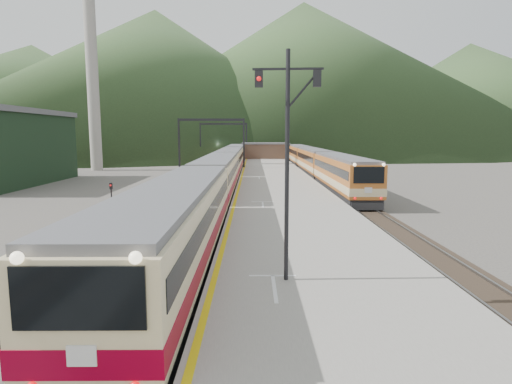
{
  "coord_description": "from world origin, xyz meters",
  "views": [
    {
      "loc": [
        3.15,
        -6.75,
        5.76
      ],
      "look_at": [
        3.33,
        20.97,
        2.0
      ],
      "focal_mm": 30.0,
      "sensor_mm": 36.0,
      "label": 1
    }
  ],
  "objects": [
    {
      "name": "track_main",
      "position": [
        0.0,
        40.0,
        0.07
      ],
      "size": [
        2.6,
        200.0,
        0.23
      ],
      "color": "black",
      "rests_on": "ground"
    },
    {
      "name": "track_far",
      "position": [
        -5.0,
        40.0,
        0.07
      ],
      "size": [
        2.6,
        200.0,
        0.23
      ],
      "color": "black",
      "rests_on": "ground"
    },
    {
      "name": "track_second",
      "position": [
        11.5,
        40.0,
        0.07
      ],
      "size": [
        2.6,
        200.0,
        0.23
      ],
      "color": "black",
      "rests_on": "ground"
    },
    {
      "name": "platform",
      "position": [
        5.6,
        38.0,
        0.5
      ],
      "size": [
        8.0,
        100.0,
        1.0
      ],
      "primitive_type": "cube",
      "color": "gray",
      "rests_on": "ground"
    },
    {
      "name": "gantry_near",
      "position": [
        -2.85,
        55.0,
        5.59
      ],
      "size": [
        9.55,
        0.25,
        8.0
      ],
      "color": "black",
      "rests_on": "ground"
    },
    {
      "name": "gantry_far",
      "position": [
        -2.85,
        80.0,
        5.59
      ],
      "size": [
        9.55,
        0.25,
        8.0
      ],
      "color": "black",
      "rests_on": "ground"
    },
    {
      "name": "smokestack",
      "position": [
        -22.0,
        62.0,
        15.0
      ],
      "size": [
        1.8,
        1.8,
        30.0
      ],
      "primitive_type": "cylinder",
      "color": "#9E998E",
      "rests_on": "ground"
    },
    {
      "name": "station_shed",
      "position": [
        5.6,
        78.0,
        2.57
      ],
      "size": [
        9.4,
        4.4,
        3.1
      ],
      "color": "brown",
      "rests_on": "platform"
    },
    {
      "name": "hill_a",
      "position": [
        -40.0,
        190.0,
        30.0
      ],
      "size": [
        180.0,
        180.0,
        60.0
      ],
      "primitive_type": "cone",
      "color": "#334A28",
      "rests_on": "ground"
    },
    {
      "name": "hill_b",
      "position": [
        30.0,
        230.0,
        37.5
      ],
      "size": [
        220.0,
        220.0,
        75.0
      ],
      "primitive_type": "cone",
      "color": "#334A28",
      "rests_on": "ground"
    },
    {
      "name": "hill_c",
      "position": [
        110.0,
        210.0,
        25.0
      ],
      "size": [
        160.0,
        160.0,
        50.0
      ],
      "primitive_type": "cone",
      "color": "#334A28",
      "rests_on": "ground"
    },
    {
      "name": "hill_d",
      "position": [
        -120.0,
        240.0,
        27.5
      ],
      "size": [
        200.0,
        200.0,
        55.0
      ],
      "primitive_type": "cone",
      "color": "#334A28",
      "rests_on": "ground"
    },
    {
      "name": "main_train",
      "position": [
        0.0,
        41.29,
        2.04
      ],
      "size": [
        2.97,
        81.29,
        3.62
      ],
      "color": "beige",
      "rests_on": "track_main"
    },
    {
      "name": "second_train",
      "position": [
        11.5,
        51.78,
        1.88
      ],
      "size": [
        2.71,
        55.69,
        3.31
      ],
      "color": "#B76325",
      "rests_on": "track_second"
    },
    {
      "name": "signal_mast",
      "position": [
        4.22,
        6.83,
        5.47
      ],
      "size": [
        2.2,
        0.32,
        7.36
      ],
      "color": "black",
      "rests_on": "platform"
    },
    {
      "name": "short_signal_a",
      "position": [
        -2.15,
        3.44,
        1.46
      ],
      "size": [
        0.26,
        0.23,
        2.27
      ],
      "color": "black",
      "rests_on": "ground"
    },
    {
      "name": "short_signal_b",
      "position": [
        -2.29,
        34.86,
        1.46
      ],
      "size": [
        0.26,
        0.21,
        2.27
      ],
      "color": "black",
      "rests_on": "ground"
    },
    {
      "name": "short_signal_c",
      "position": [
        -7.14,
        23.95,
        1.46
      ],
      "size": [
        0.26,
        0.22,
        2.27
      ],
      "color": "black",
      "rests_on": "ground"
    }
  ]
}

